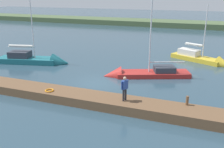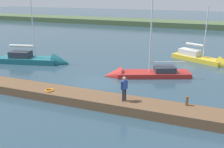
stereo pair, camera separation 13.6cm
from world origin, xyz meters
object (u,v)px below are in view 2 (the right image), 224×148
sailboat_far_left (204,60)px  person_on_dock (124,87)px  mooring_post_near (187,101)px  sailboat_behind_pier (38,61)px  sailboat_near_dock (141,75)px  life_ring_buoy (49,90)px

sailboat_far_left → person_on_dock: (4.58, 15.36, 1.44)m
mooring_post_near → person_on_dock: 4.20m
sailboat_behind_pier → person_on_dock: bearing=-44.8°
mooring_post_near → person_on_dock: bearing=11.2°
sailboat_behind_pier → sailboat_near_dock: bearing=-15.3°
mooring_post_near → sailboat_far_left: 14.58m
sailboat_behind_pier → person_on_dock: (-13.16, 8.02, 1.42)m
mooring_post_near → sailboat_near_dock: (4.94, -6.83, -0.88)m
sailboat_near_dock → life_ring_buoy: bearing=35.8°
sailboat_near_dock → sailboat_far_left: sailboat_near_dock is taller
sailboat_near_dock → person_on_dock: bearing=74.3°
mooring_post_near → life_ring_buoy: (9.91, 1.13, -0.26)m
sailboat_far_left → mooring_post_near: bearing=-66.0°
sailboat_far_left → sailboat_behind_pier: bearing=-131.5°
sailboat_near_dock → sailboat_far_left: bearing=-147.4°
life_ring_buoy → person_on_dock: person_on_dock is taller
sailboat_near_dock → person_on_dock: 7.84m
mooring_post_near → life_ring_buoy: 9.98m
sailboat_behind_pier → person_on_dock: 15.48m
mooring_post_near → person_on_dock: person_on_dock is taller
mooring_post_near → sailboat_behind_pier: 18.69m
mooring_post_near → sailboat_behind_pier: sailboat_behind_pier is taller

